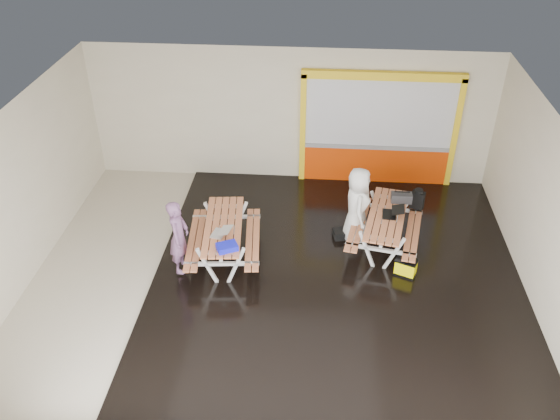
# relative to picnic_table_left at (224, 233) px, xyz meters

# --- Properties ---
(room) EXTENTS (10.02, 8.02, 3.52)m
(room) POSITION_rel_picnic_table_left_xyz_m (1.15, -0.44, 1.08)
(room) COLOR beige
(room) RESTS_ON ground
(deck) EXTENTS (7.50, 7.98, 0.05)m
(deck) POSITION_rel_picnic_table_left_xyz_m (2.40, -0.44, -0.64)
(deck) COLOR black
(deck) RESTS_ON room
(kiosk) EXTENTS (3.88, 0.16, 3.00)m
(kiosk) POSITION_rel_picnic_table_left_xyz_m (3.35, 3.49, 0.78)
(kiosk) COLOR #E13C05
(kiosk) RESTS_ON room
(picnic_table_left) EXTENTS (1.68, 2.32, 0.88)m
(picnic_table_left) POSITION_rel_picnic_table_left_xyz_m (0.00, 0.00, 0.00)
(picnic_table_left) COLOR #CA794F
(picnic_table_left) RESTS_ON deck
(picnic_table_right) EXTENTS (1.83, 2.38, 0.86)m
(picnic_table_right) POSITION_rel_picnic_table_left_xyz_m (3.42, 0.70, -0.01)
(picnic_table_right) COLOR #CA794F
(picnic_table_right) RESTS_ON deck
(person_left) EXTENTS (0.41, 0.60, 1.62)m
(person_left) POSITION_rel_picnic_table_left_xyz_m (-0.81, -0.53, 0.24)
(person_left) COLOR #774E76
(person_left) RESTS_ON deck
(person_right) EXTENTS (0.62, 0.91, 1.79)m
(person_right) POSITION_rel_picnic_table_left_xyz_m (2.79, 0.93, 0.23)
(person_right) COLOR white
(person_right) RESTS_ON deck
(laptop_left) EXTENTS (0.46, 0.44, 0.17)m
(laptop_left) POSITION_rel_picnic_table_left_xyz_m (0.01, -0.34, 0.26)
(laptop_left) COLOR silver
(laptop_left) RESTS_ON picnic_table_left
(laptop_right) EXTENTS (0.48, 0.43, 0.19)m
(laptop_right) POSITION_rel_picnic_table_left_xyz_m (3.53, 0.68, 0.25)
(laptop_right) COLOR black
(laptop_right) RESTS_ON picnic_table_right
(blue_pouch) EXTENTS (0.48, 0.42, 0.12)m
(blue_pouch) POSITION_rel_picnic_table_left_xyz_m (0.21, -0.82, 0.26)
(blue_pouch) COLOR #1316C9
(blue_pouch) RESTS_ON picnic_table_left
(toolbox) EXTENTS (0.45, 0.23, 0.26)m
(toolbox) POSITION_rel_picnic_table_left_xyz_m (3.77, 1.24, 0.29)
(toolbox) COLOR black
(toolbox) RESTS_ON picnic_table_right
(backpack) EXTENTS (0.34, 0.28, 0.48)m
(backpack) POSITION_rel_picnic_table_left_xyz_m (4.17, 1.49, 0.12)
(backpack) COLOR black
(backpack) RESTS_ON picnic_table_right
(dark_case) EXTENTS (0.50, 0.42, 0.17)m
(dark_case) POSITION_rel_picnic_table_left_xyz_m (2.54, 0.92, -0.53)
(dark_case) COLOR black
(dark_case) RESTS_ON deck
(fluke_bag) EXTENTS (0.51, 0.43, 0.37)m
(fluke_bag) POSITION_rel_picnic_table_left_xyz_m (3.79, -0.30, -0.44)
(fluke_bag) COLOR black
(fluke_bag) RESTS_ON deck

